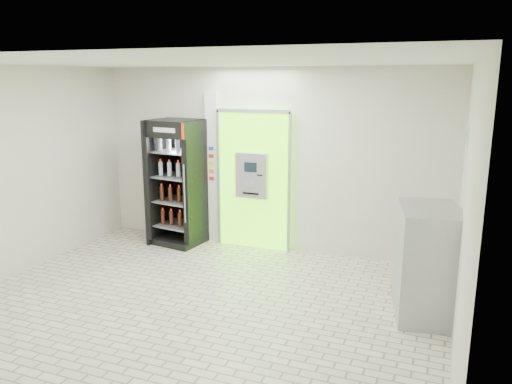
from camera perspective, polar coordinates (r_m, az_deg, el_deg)
The scene contains 7 objects.
ground at distance 6.52m, azimuth -6.64°, elevation -12.85°, with size 6.00×6.00×0.00m, color beige.
room_shell at distance 5.95m, azimuth -7.10°, elevation 3.32°, with size 6.00×6.00×6.00m.
atm_assembly at distance 8.31m, azimuth -0.22°, elevation 1.47°, with size 1.30×0.24×2.33m.
pillar at distance 8.63m, azimuth -4.95°, elevation 2.73°, with size 0.22×0.11×2.60m.
beverage_cooler at distance 8.66m, azimuth -8.88°, elevation 0.82°, with size 0.90×0.84×2.14m.
steel_cabinet at distance 6.36m, azimuth 18.90°, elevation -7.58°, with size 0.86×1.12×1.34m.
exit_sign at distance 6.58m, azimuth 22.99°, elevation 5.79°, with size 0.02×0.22×0.26m.
Camera 1 is at (2.82, -5.14, 2.83)m, focal length 35.00 mm.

